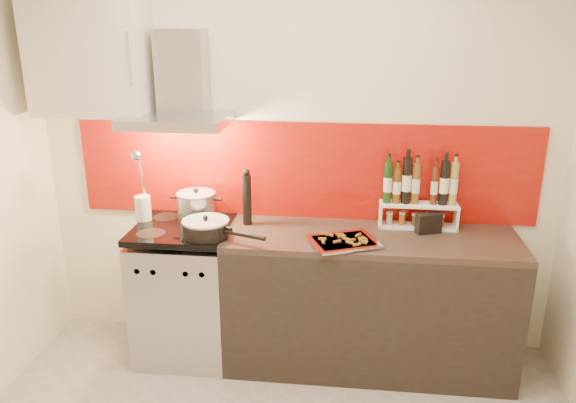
# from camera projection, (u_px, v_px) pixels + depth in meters

# --- Properties ---
(back_wall) EXTENTS (3.40, 0.02, 2.60)m
(back_wall) POSITION_uv_depth(u_px,v_px,m) (296.00, 158.00, 3.66)
(back_wall) COLOR silver
(back_wall) RESTS_ON ground
(backsplash) EXTENTS (3.00, 0.02, 0.64)m
(backsplash) POSITION_uv_depth(u_px,v_px,m) (303.00, 171.00, 3.67)
(backsplash) COLOR #9F0808
(backsplash) RESTS_ON back_wall
(range_stove) EXTENTS (0.60, 0.60, 0.91)m
(range_stove) POSITION_uv_depth(u_px,v_px,m) (186.00, 292.00, 3.72)
(range_stove) COLOR #B7B7BA
(range_stove) RESTS_ON ground
(counter) EXTENTS (1.80, 0.60, 0.90)m
(counter) POSITION_uv_depth(u_px,v_px,m) (368.00, 301.00, 3.59)
(counter) COLOR black
(counter) RESTS_ON ground
(range_hood) EXTENTS (0.62, 0.50, 0.61)m
(range_hood) POSITION_uv_depth(u_px,v_px,m) (180.00, 91.00, 3.44)
(range_hood) COLOR #B7B7BA
(range_hood) RESTS_ON back_wall
(upper_cabinet) EXTENTS (0.70, 0.35, 0.72)m
(upper_cabinet) POSITION_uv_depth(u_px,v_px,m) (90.00, 56.00, 3.43)
(upper_cabinet) COLOR silver
(upper_cabinet) RESTS_ON back_wall
(stock_pot) EXTENTS (0.25, 0.25, 0.22)m
(stock_pot) POSITION_uv_depth(u_px,v_px,m) (196.00, 206.00, 3.66)
(stock_pot) COLOR #B7B7BA
(stock_pot) RESTS_ON range_stove
(saute_pan) EXTENTS (0.53, 0.30, 0.13)m
(saute_pan) POSITION_uv_depth(u_px,v_px,m) (207.00, 228.00, 3.40)
(saute_pan) COLOR black
(saute_pan) RESTS_ON range_stove
(utensil_jar) EXTENTS (0.10, 0.15, 0.49)m
(utensil_jar) POSITION_uv_depth(u_px,v_px,m) (142.00, 201.00, 3.63)
(utensil_jar) COLOR silver
(utensil_jar) RESTS_ON range_stove
(pepper_mill) EXTENTS (0.06, 0.06, 0.37)m
(pepper_mill) POSITION_uv_depth(u_px,v_px,m) (247.00, 198.00, 3.58)
(pepper_mill) COLOR black
(pepper_mill) RESTS_ON counter
(step_shelf) EXTENTS (0.49, 0.13, 0.46)m
(step_shelf) POSITION_uv_depth(u_px,v_px,m) (419.00, 196.00, 3.51)
(step_shelf) COLOR white
(step_shelf) RESTS_ON counter
(caddy_box) EXTENTS (0.17, 0.12, 0.13)m
(caddy_box) POSITION_uv_depth(u_px,v_px,m) (428.00, 224.00, 3.47)
(caddy_box) COLOR black
(caddy_box) RESTS_ON counter
(baking_tray) EXTENTS (0.47, 0.43, 0.03)m
(baking_tray) POSITION_uv_depth(u_px,v_px,m) (344.00, 242.00, 3.31)
(baking_tray) COLOR silver
(baking_tray) RESTS_ON counter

